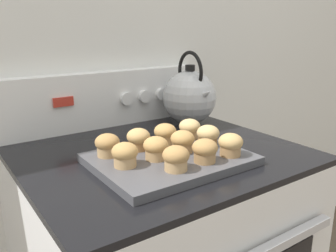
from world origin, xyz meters
name	(u,v)px	position (x,y,z in m)	size (l,w,h in m)	color
wall_back	(98,36)	(0.00, 0.74, 1.20)	(8.00, 0.05, 2.40)	silver
control_panel	(108,99)	(0.00, 0.69, 0.98)	(0.76, 0.07, 0.20)	white
muffin_pan	(170,159)	(-0.03, 0.26, 0.90)	(0.39, 0.31, 0.02)	#4C4C51
muffin_r0_c1	(176,158)	(-0.07, 0.17, 0.94)	(0.06, 0.06, 0.06)	tan
muffin_r0_c2	(205,150)	(0.02, 0.17, 0.94)	(0.06, 0.06, 0.06)	#A37A4C
muffin_r0_c3	(231,144)	(0.10, 0.17, 0.94)	(0.06, 0.06, 0.06)	#A37A4C
muffin_r1_c0	(125,154)	(-0.16, 0.26, 0.94)	(0.06, 0.06, 0.06)	tan
muffin_r1_c1	(156,148)	(-0.07, 0.26, 0.94)	(0.06, 0.06, 0.06)	tan
muffin_r1_c2	(183,141)	(0.01, 0.26, 0.94)	(0.06, 0.06, 0.06)	#A37A4C
muffin_r1_c3	(208,135)	(0.10, 0.26, 0.94)	(0.06, 0.06, 0.06)	olive
muffin_r2_c0	(107,145)	(-0.17, 0.35, 0.94)	(0.06, 0.06, 0.06)	tan
muffin_r2_c1	(138,139)	(-0.07, 0.35, 0.94)	(0.06, 0.06, 0.06)	olive
muffin_r2_c2	(165,134)	(0.01, 0.35, 0.94)	(0.06, 0.06, 0.06)	tan
muffin_r2_c3	(190,129)	(0.10, 0.35, 0.94)	(0.06, 0.06, 0.06)	tan
tea_kettle	(190,96)	(0.26, 0.54, 0.99)	(0.20, 0.23, 0.27)	silver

